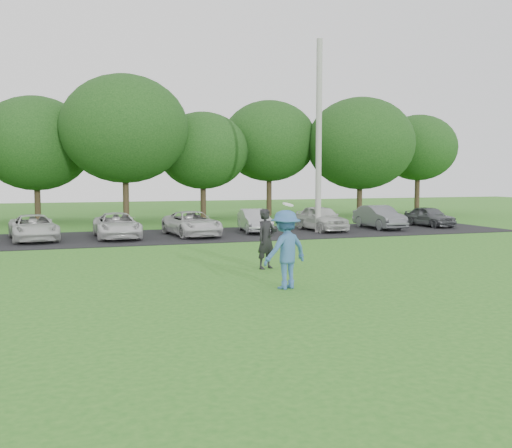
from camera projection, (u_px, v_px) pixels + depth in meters
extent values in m
plane|color=#2C7320|center=(302.00, 288.00, 13.95)|extent=(100.00, 100.00, 0.00)
cube|color=black|center=(190.00, 235.00, 26.23)|extent=(32.00, 6.50, 0.03)
cylinder|color=#ABAAA5|center=(319.00, 137.00, 27.26)|extent=(0.28, 0.28, 9.21)
imported|color=#38649E|center=(286.00, 249.00, 13.85)|extent=(1.41, 1.08, 1.92)
cylinder|color=white|center=(288.00, 205.00, 13.86)|extent=(0.28, 0.27, 0.13)
imported|color=black|center=(266.00, 239.00, 16.83)|extent=(0.77, 0.66, 1.78)
cube|color=black|center=(274.00, 230.00, 16.69)|extent=(0.17, 0.15, 0.10)
imported|color=silver|center=(34.00, 228.00, 24.03)|extent=(2.31, 4.12, 1.09)
imported|color=silver|center=(117.00, 225.00, 24.97)|extent=(1.91, 4.01, 1.10)
imported|color=silver|center=(192.00, 224.00, 25.90)|extent=(2.34, 4.20, 1.11)
imported|color=#A2A5A9|center=(255.00, 221.00, 27.54)|extent=(1.59, 3.50, 1.11)
imported|color=silver|center=(321.00, 218.00, 28.38)|extent=(1.69, 3.74, 1.25)
imported|color=#5C5F63|center=(379.00, 217.00, 29.45)|extent=(1.30, 3.63, 1.19)
imported|color=#53565B|center=(430.00, 216.00, 30.77)|extent=(1.53, 3.26, 1.08)
cylinder|color=#38281C|center=(38.00, 203.00, 34.67)|extent=(0.36, 0.36, 2.20)
ellipsoid|color=#214C19|center=(36.00, 143.00, 34.37)|extent=(6.68, 6.68, 5.68)
cylinder|color=#38281C|center=(126.00, 200.00, 33.60)|extent=(0.36, 0.36, 2.70)
ellipsoid|color=#214C19|center=(125.00, 129.00, 33.25)|extent=(7.42, 7.42, 6.31)
cylinder|color=#38281C|center=(203.00, 202.00, 36.53)|extent=(0.36, 0.36, 2.20)
ellipsoid|color=#214C19|center=(203.00, 151.00, 36.26)|extent=(5.76, 5.76, 4.90)
cylinder|color=#38281C|center=(269.00, 196.00, 39.43)|extent=(0.36, 0.36, 2.70)
ellipsoid|color=#214C19|center=(269.00, 141.00, 39.11)|extent=(6.50, 6.50, 5.53)
cylinder|color=#38281C|center=(359.00, 200.00, 38.55)|extent=(0.36, 0.36, 2.20)
ellipsoid|color=#214C19|center=(360.00, 144.00, 38.23)|extent=(7.24, 7.24, 6.15)
cylinder|color=#38281C|center=(417.00, 195.00, 41.60)|extent=(0.36, 0.36, 2.70)
ellipsoid|color=#214C19|center=(418.00, 148.00, 41.32)|extent=(5.58, 5.58, 4.74)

